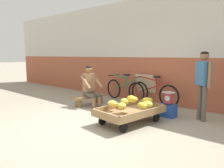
# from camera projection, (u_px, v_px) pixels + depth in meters

# --- Properties ---
(ground_plane) EXTENTS (80.00, 80.00, 0.00)m
(ground_plane) POSITION_uv_depth(u_px,v_px,m) (83.00, 126.00, 4.53)
(ground_plane) COLOR gray
(back_wall) EXTENTS (16.00, 0.30, 3.19)m
(back_wall) POSITION_uv_depth(u_px,v_px,m) (159.00, 50.00, 6.56)
(back_wall) COLOR #A35138
(back_wall) RESTS_ON ground
(banana_cart) EXTENTS (1.00, 1.53, 0.36)m
(banana_cart) POSITION_uv_depth(u_px,v_px,m) (130.00, 112.00, 4.68)
(banana_cart) COLOR #99754C
(banana_cart) RESTS_ON ground
(banana_pile) EXTENTS (0.87, 1.09, 0.26)m
(banana_pile) POSITION_uv_depth(u_px,v_px,m) (133.00, 102.00, 4.66)
(banana_pile) COLOR gold
(banana_pile) RESTS_ON banana_cart
(low_bench) EXTENTS (0.36, 1.12, 0.27)m
(low_bench) POSITION_uv_depth(u_px,v_px,m) (89.00, 98.00, 6.40)
(low_bench) COLOR olive
(low_bench) RESTS_ON ground
(vendor_seated) EXTENTS (0.72, 0.56, 1.14)m
(vendor_seated) POSITION_uv_depth(u_px,v_px,m) (91.00, 86.00, 6.28)
(vendor_seated) COLOR #9E704C
(vendor_seated) RESTS_ON ground
(plastic_crate) EXTENTS (0.36, 0.28, 0.30)m
(plastic_crate) POSITION_uv_depth(u_px,v_px,m) (168.00, 110.00, 5.18)
(plastic_crate) COLOR #234CA8
(plastic_crate) RESTS_ON ground
(weighing_scale) EXTENTS (0.30, 0.30, 0.29)m
(weighing_scale) POSITION_uv_depth(u_px,v_px,m) (168.00, 98.00, 5.14)
(weighing_scale) COLOR #28282D
(weighing_scale) RESTS_ON plastic_crate
(bicycle_near_left) EXTENTS (1.65, 0.48, 0.86)m
(bicycle_near_left) POSITION_uv_depth(u_px,v_px,m) (124.00, 90.00, 7.00)
(bicycle_near_left) COLOR black
(bicycle_near_left) RESTS_ON ground
(bicycle_far_left) EXTENTS (1.66, 0.48, 0.86)m
(bicycle_far_left) POSITION_uv_depth(u_px,v_px,m) (153.00, 93.00, 6.43)
(bicycle_far_left) COLOR black
(bicycle_far_left) RESTS_ON ground
(sign_board) EXTENTS (0.70, 0.28, 0.87)m
(sign_board) POSITION_uv_depth(u_px,v_px,m) (146.00, 88.00, 6.80)
(sign_board) COLOR #C6B289
(sign_board) RESTS_ON ground
(customer_adult) EXTENTS (0.41, 0.35, 1.53)m
(customer_adult) POSITION_uv_depth(u_px,v_px,m) (203.00, 78.00, 4.79)
(customer_adult) COLOR brown
(customer_adult) RESTS_ON ground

